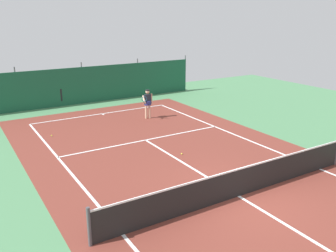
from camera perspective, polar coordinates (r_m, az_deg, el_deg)
The scene contains 8 objects.
ground_plane at distance 12.16m, azimuth 11.06°, elevation -10.84°, with size 36.00×36.00×0.00m, color #4C8456.
court_surface at distance 12.16m, azimuth 11.06°, elevation -10.83°, with size 11.02×26.60×0.01m.
tennis_net at distance 11.93m, azimuth 11.20°, elevation -8.67°, with size 10.12×0.10×1.10m.
back_fence at distance 25.00m, azimuth -13.56°, elevation 5.23°, with size 16.30×0.98×2.70m.
tennis_player at distance 20.30m, azimuth -3.25°, elevation 3.83°, with size 0.81×0.68×1.64m.
tennis_ball_near_player at distance 15.26m, azimuth 2.18°, elevation -4.41°, with size 0.07×0.07×0.07m, color #CCDB33.
tennis_ball_midcourt at distance 18.37m, azimuth -17.91°, elevation -1.46°, with size 0.07×0.07×0.07m, color #CCDB33.
parked_car at distance 26.03m, azimuth -19.00°, elevation 5.63°, with size 2.45×4.41×1.68m.
Camera 1 is at (-7.45, -7.77, 5.66)m, focal length 38.61 mm.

